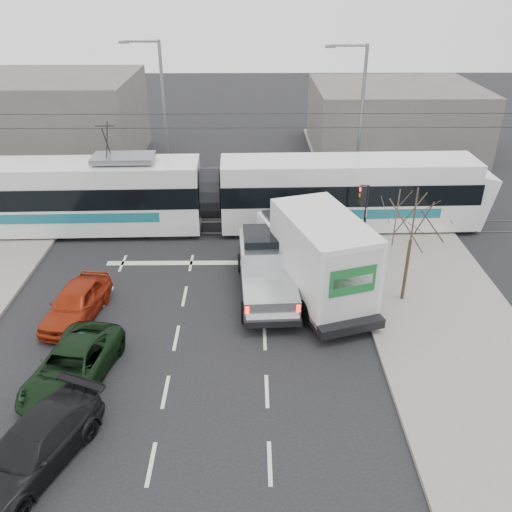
{
  "coord_description": "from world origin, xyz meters",
  "views": [
    {
      "loc": [
        1.2,
        -16.91,
        12.53
      ],
      "look_at": [
        1.4,
        3.29,
        1.8
      ],
      "focal_mm": 38.0,
      "sensor_mm": 36.0,
      "label": 1
    }
  ],
  "objects_px": {
    "navy_pickup": "(302,245)",
    "green_car": "(72,366)",
    "bare_tree": "(414,220)",
    "tram": "(210,194)",
    "traffic_signal": "(364,206)",
    "street_lamp_near": "(358,116)",
    "street_lamp_far": "(161,109)",
    "silver_pickup": "(266,266)",
    "box_truck": "(315,255)",
    "red_car": "(76,303)",
    "dark_car": "(34,447)"
  },
  "relations": [
    {
      "from": "red_car",
      "to": "dark_car",
      "type": "bearing_deg",
      "value": -74.27
    },
    {
      "from": "street_lamp_near",
      "to": "dark_car",
      "type": "bearing_deg",
      "value": -121.51
    },
    {
      "from": "green_car",
      "to": "dark_car",
      "type": "xyz_separation_m",
      "value": [
        -0.06,
        -3.53,
        0.04
      ]
    },
    {
      "from": "box_truck",
      "to": "green_car",
      "type": "height_order",
      "value": "box_truck"
    },
    {
      "from": "street_lamp_far",
      "to": "green_car",
      "type": "xyz_separation_m",
      "value": [
        -0.68,
        -18.45,
        -4.46
      ]
    },
    {
      "from": "street_lamp_far",
      "to": "tram",
      "type": "bearing_deg",
      "value": -62.53
    },
    {
      "from": "street_lamp_far",
      "to": "green_car",
      "type": "distance_m",
      "value": 18.99
    },
    {
      "from": "bare_tree",
      "to": "tram",
      "type": "relative_size",
      "value": 0.18
    },
    {
      "from": "street_lamp_near",
      "to": "tram",
      "type": "bearing_deg",
      "value": -153.38
    },
    {
      "from": "tram",
      "to": "green_car",
      "type": "bearing_deg",
      "value": -109.06
    },
    {
      "from": "navy_pickup",
      "to": "dark_car",
      "type": "relative_size",
      "value": 1.03
    },
    {
      "from": "bare_tree",
      "to": "tram",
      "type": "height_order",
      "value": "tram"
    },
    {
      "from": "street_lamp_near",
      "to": "green_car",
      "type": "bearing_deg",
      "value": -126.53
    },
    {
      "from": "street_lamp_near",
      "to": "silver_pickup",
      "type": "xyz_separation_m",
      "value": [
        -5.48,
        -10.42,
        -3.94
      ]
    },
    {
      "from": "navy_pickup",
      "to": "silver_pickup",
      "type": "bearing_deg",
      "value": -125.53
    },
    {
      "from": "tram",
      "to": "red_car",
      "type": "xyz_separation_m",
      "value": [
        -4.85,
        -8.4,
        -1.31
      ]
    },
    {
      "from": "street_lamp_far",
      "to": "green_car",
      "type": "height_order",
      "value": "street_lamp_far"
    },
    {
      "from": "box_truck",
      "to": "street_lamp_far",
      "type": "bearing_deg",
      "value": 104.38
    },
    {
      "from": "street_lamp_far",
      "to": "red_car",
      "type": "xyz_separation_m",
      "value": [
        -1.65,
        -14.56,
        -4.4
      ]
    },
    {
      "from": "street_lamp_near",
      "to": "silver_pickup",
      "type": "bearing_deg",
      "value": -117.74
    },
    {
      "from": "street_lamp_far",
      "to": "navy_pickup",
      "type": "xyz_separation_m",
      "value": [
        7.78,
        -10.09,
        -4.11
      ]
    },
    {
      "from": "bare_tree",
      "to": "dark_car",
      "type": "bearing_deg",
      "value": -145.92
    },
    {
      "from": "tram",
      "to": "navy_pickup",
      "type": "distance_m",
      "value": 6.12
    },
    {
      "from": "navy_pickup",
      "to": "green_car",
      "type": "bearing_deg",
      "value": -133.79
    },
    {
      "from": "street_lamp_far",
      "to": "red_car",
      "type": "distance_m",
      "value": 15.3
    },
    {
      "from": "dark_car",
      "to": "street_lamp_far",
      "type": "bearing_deg",
      "value": 110.46
    },
    {
      "from": "dark_car",
      "to": "bare_tree",
      "type": "bearing_deg",
      "value": 56.49
    },
    {
      "from": "traffic_signal",
      "to": "navy_pickup",
      "type": "distance_m",
      "value": 3.41
    },
    {
      "from": "traffic_signal",
      "to": "tram",
      "type": "xyz_separation_m",
      "value": [
        -7.46,
        3.34,
        -0.72
      ]
    },
    {
      "from": "street_lamp_near",
      "to": "street_lamp_far",
      "type": "distance_m",
      "value": 11.67
    },
    {
      "from": "street_lamp_far",
      "to": "green_car",
      "type": "bearing_deg",
      "value": -92.12
    },
    {
      "from": "bare_tree",
      "to": "silver_pickup",
      "type": "distance_m",
      "value": 6.42
    },
    {
      "from": "traffic_signal",
      "to": "navy_pickup",
      "type": "relative_size",
      "value": 0.73
    },
    {
      "from": "box_truck",
      "to": "navy_pickup",
      "type": "relative_size",
      "value": 1.67
    },
    {
      "from": "silver_pickup",
      "to": "green_car",
      "type": "bearing_deg",
      "value": -140.88
    },
    {
      "from": "street_lamp_near",
      "to": "silver_pickup",
      "type": "relative_size",
      "value": 1.37
    },
    {
      "from": "silver_pickup",
      "to": "red_car",
      "type": "relative_size",
      "value": 1.58
    },
    {
      "from": "traffic_signal",
      "to": "box_truck",
      "type": "distance_m",
      "value": 4.31
    },
    {
      "from": "green_car",
      "to": "red_car",
      "type": "xyz_separation_m",
      "value": [
        -0.97,
        3.88,
        0.06
      ]
    },
    {
      "from": "street_lamp_near",
      "to": "navy_pickup",
      "type": "height_order",
      "value": "street_lamp_near"
    },
    {
      "from": "street_lamp_far",
      "to": "navy_pickup",
      "type": "relative_size",
      "value": 1.84
    },
    {
      "from": "tram",
      "to": "red_car",
      "type": "distance_m",
      "value": 9.79
    },
    {
      "from": "green_car",
      "to": "silver_pickup",
      "type": "bearing_deg",
      "value": 51.57
    },
    {
      "from": "traffic_signal",
      "to": "street_lamp_near",
      "type": "distance_m",
      "value": 7.91
    },
    {
      "from": "street_lamp_near",
      "to": "green_car",
      "type": "xyz_separation_m",
      "value": [
        -12.18,
        -16.45,
        -4.46
      ]
    },
    {
      "from": "silver_pickup",
      "to": "box_truck",
      "type": "bearing_deg",
      "value": -14.86
    },
    {
      "from": "street_lamp_far",
      "to": "red_car",
      "type": "bearing_deg",
      "value": -96.47
    },
    {
      "from": "navy_pickup",
      "to": "green_car",
      "type": "distance_m",
      "value": 11.9
    },
    {
      "from": "bare_tree",
      "to": "green_car",
      "type": "bearing_deg",
      "value": -158.37
    },
    {
      "from": "tram",
      "to": "traffic_signal",
      "type": "bearing_deg",
      "value": -25.66
    }
  ]
}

